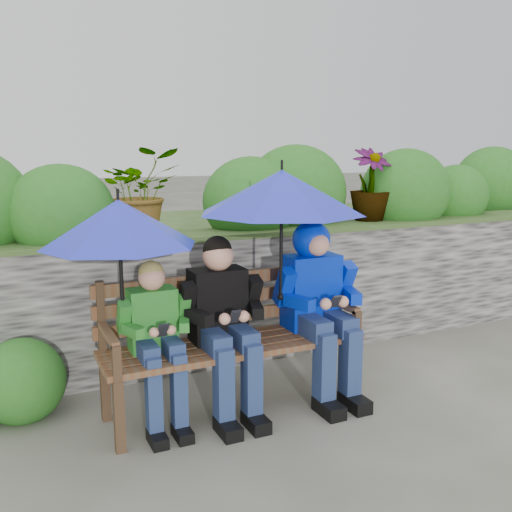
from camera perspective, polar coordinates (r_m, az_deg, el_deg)
name	(u,v)px	position (r m, az deg, el deg)	size (l,w,h in m)	color
ground	(262,394)	(4.02, 0.62, -13.66)	(60.00, 60.00, 0.00)	#535446
garden_backdrop	(186,263)	(5.25, -7.04, -0.74)	(8.00, 2.88, 1.74)	#2E2C2A
park_bench	(230,332)	(3.69, -2.64, -7.63)	(1.67, 0.49, 0.88)	#412D1C
boy_left	(157,334)	(3.46, -9.91, -7.73)	(0.42, 0.49, 1.01)	#30732B
boy_middle	(223,318)	(3.56, -3.27, -6.21)	(0.52, 0.60, 1.13)	black
boy_right	(318,295)	(3.84, 6.23, -3.92)	(0.55, 0.67, 1.18)	#002CB6
umbrella_left	(119,223)	(3.31, -13.54, 3.23)	(0.90, 0.90, 0.77)	#202BD1
umbrella_right	(282,192)	(3.59, 2.58, 6.43)	(1.07, 1.07, 0.90)	#202BD1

